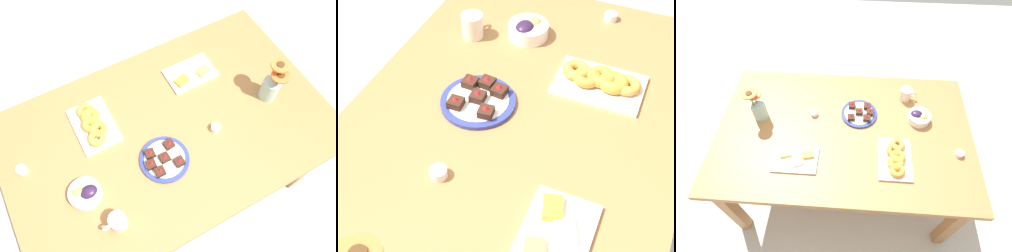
# 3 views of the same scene
# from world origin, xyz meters

# --- Properties ---
(ground_plane) EXTENTS (6.00, 6.00, 0.00)m
(ground_plane) POSITION_xyz_m (0.00, 0.00, 0.00)
(ground_plane) COLOR #B7B2A8
(dining_table) EXTENTS (1.60, 1.00, 0.74)m
(dining_table) POSITION_xyz_m (0.00, 0.00, 0.65)
(dining_table) COLOR #9E6B3D
(dining_table) RESTS_ON ground_plane
(coffee_mug) EXTENTS (0.11, 0.08, 0.09)m
(coffee_mug) POSITION_xyz_m (0.40, 0.30, 0.79)
(coffee_mug) COLOR silver
(coffee_mug) RESTS_ON dining_table
(grape_bowl) EXTENTS (0.14, 0.14, 0.07)m
(grape_bowl) POSITION_xyz_m (0.47, 0.11, 0.77)
(grape_bowl) COLOR white
(grape_bowl) RESTS_ON dining_table
(cheese_platter) EXTENTS (0.26, 0.17, 0.03)m
(cheese_platter) POSITION_xyz_m (-0.26, -0.23, 0.75)
(cheese_platter) COLOR white
(cheese_platter) RESTS_ON dining_table
(croissant_platter) EXTENTS (0.19, 0.29, 0.05)m
(croissant_platter) POSITION_xyz_m (0.31, -0.19, 0.76)
(croissant_platter) COLOR white
(croissant_platter) RESTS_ON dining_table
(jam_cup_honey) EXTENTS (0.05, 0.05, 0.03)m
(jam_cup_honey) POSITION_xyz_m (-0.21, 0.11, 0.76)
(jam_cup_honey) COLOR white
(jam_cup_honey) RESTS_ON dining_table
(jam_cup_berry) EXTENTS (0.05, 0.05, 0.03)m
(jam_cup_berry) POSITION_xyz_m (0.69, -0.14, 0.76)
(jam_cup_berry) COLOR white
(jam_cup_berry) RESTS_ON dining_table
(dessert_plate) EXTENTS (0.23, 0.23, 0.05)m
(dessert_plate) POSITION_xyz_m (0.09, 0.13, 0.75)
(dessert_plate) COLOR navy
(dessert_plate) RESTS_ON dining_table
(flower_vase) EXTENTS (0.11, 0.12, 0.23)m
(flower_vase) POSITION_xyz_m (-0.55, 0.07, 0.82)
(flower_vase) COLOR #99C1B7
(flower_vase) RESTS_ON dining_table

